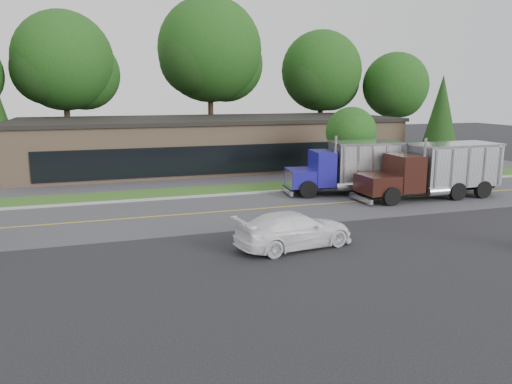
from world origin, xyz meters
TOP-DOWN VIEW (x-y plane):
  - ground at (0.00, 0.00)m, footprint 140.00×140.00m
  - road at (0.00, 9.00)m, footprint 60.00×8.00m
  - center_line at (0.00, 9.00)m, footprint 60.00×0.12m
  - curb at (0.00, 13.20)m, footprint 60.00×0.30m
  - grass_verge at (0.00, 15.00)m, footprint 60.00×3.40m
  - far_parking at (0.00, 20.00)m, footprint 60.00×7.00m
  - strip_mall at (2.00, 26.00)m, footprint 32.00×12.00m
  - tree_far_b at (-9.85, 34.12)m, footprint 9.80×9.22m
  - tree_far_c at (4.17, 34.13)m, footprint 11.18×10.53m
  - tree_far_d at (16.14, 33.11)m, footprint 9.11×8.58m
  - tree_far_e at (24.11, 31.09)m, footprint 7.54×7.10m
  - evergreen_right at (20.00, 18.00)m, footprint 3.49×3.49m
  - tree_verge at (10.06, 15.05)m, footprint 3.85×3.63m
  - dump_truck_blue at (8.08, 11.47)m, footprint 7.57×3.57m
  - dump_truck_maroon at (12.58, 8.56)m, footprint 9.43×2.73m
  - rally_car at (0.26, 1.86)m, footprint 5.56×3.01m

SIDE VIEW (x-z plane):
  - ground at x=0.00m, z-range 0.00..0.00m
  - road at x=0.00m, z-range -0.01..0.01m
  - center_line at x=0.00m, z-range 0.00..0.00m
  - curb at x=0.00m, z-range -0.06..0.06m
  - grass_verge at x=0.00m, z-range -0.01..0.01m
  - far_parking at x=0.00m, z-range -0.01..0.01m
  - rally_car at x=0.26m, z-range 0.00..1.53m
  - dump_truck_blue at x=8.08m, z-range 0.12..3.48m
  - dump_truck_maroon at x=12.58m, z-range 0.13..3.49m
  - strip_mall at x=2.00m, z-range 0.00..4.00m
  - tree_verge at x=10.06m, z-range 0.74..6.24m
  - evergreen_right at x=20.00m, z-range 0.39..8.32m
  - tree_far_e at x=24.11m, z-range 1.48..12.24m
  - tree_far_d at x=16.14m, z-range 1.79..14.79m
  - tree_far_b at x=-9.85m, z-range 1.93..15.90m
  - tree_far_c at x=4.17m, z-range 2.21..18.16m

